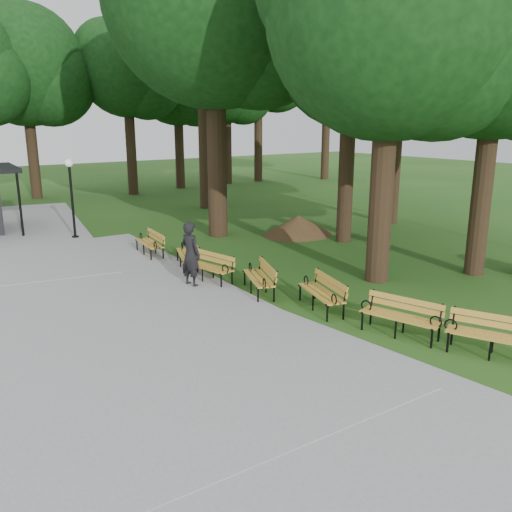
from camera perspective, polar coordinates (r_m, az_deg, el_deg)
ground at (r=13.89m, az=2.76°, el=-5.53°), size 100.00×100.00×0.00m
path at (r=14.64m, az=-17.28°, el=-5.00°), size 12.00×38.00×0.06m
person at (r=15.46m, az=-7.08°, el=0.19°), size 0.61×0.79×1.93m
lamp_post at (r=22.69m, az=-19.40°, el=7.55°), size 0.32×0.32×3.24m
dirt_mound at (r=22.49m, az=4.56°, el=3.37°), size 2.65×2.65×0.85m
bench_0 at (r=11.97m, az=24.18°, el=-7.97°), size 1.37×1.99×0.88m
bench_1 at (r=12.39m, az=15.31°, el=-6.41°), size 1.15×2.00×0.88m
bench_2 at (r=13.66m, az=7.03°, el=-4.02°), size 1.15×2.00×0.88m
bench_3 at (r=14.82m, az=0.28°, el=-2.42°), size 1.29×2.00×0.88m
bench_4 at (r=16.00m, az=-5.24°, el=-1.20°), size 1.01×1.99×0.88m
bench_5 at (r=17.55m, az=-7.47°, el=0.15°), size 1.26×2.00×0.88m
bench_6 at (r=19.36m, az=-11.45°, el=1.34°), size 0.84×1.96×0.88m
lawn_tree_0 at (r=16.09m, az=14.50°, el=24.15°), size 6.97×6.97×11.10m
lawn_tree_1 at (r=21.19m, az=10.24°, el=20.63°), size 5.50×5.50×9.89m
lawn_tree_3 at (r=17.73m, az=24.80°, el=21.28°), size 6.23×6.23×10.38m
lawn_tree_4 at (r=29.66m, az=-5.78°, el=23.85°), size 7.02×7.02×13.19m
lawn_tree_5 at (r=25.56m, az=15.44°, el=19.62°), size 5.90×5.90×10.24m
tree_backdrop at (r=36.79m, az=-12.15°, el=19.60°), size 37.33×9.43×16.41m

